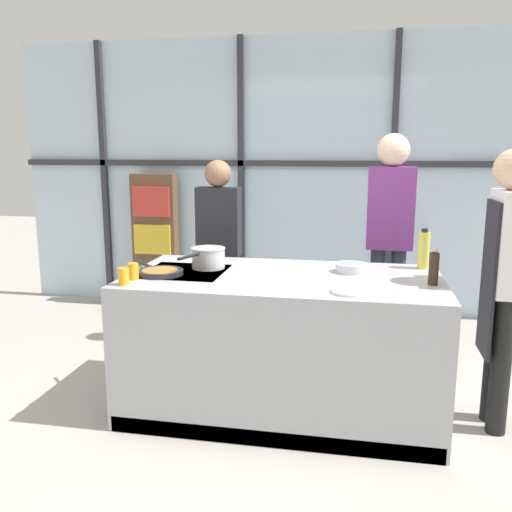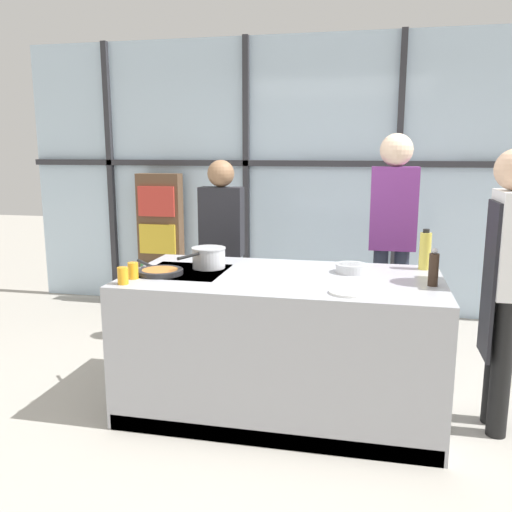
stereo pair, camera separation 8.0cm
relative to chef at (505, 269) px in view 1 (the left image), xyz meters
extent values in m
plane|color=#ADA89E|center=(-1.31, 0.00, -0.99)|extent=(18.00, 18.00, 0.00)
cube|color=silver|center=(-1.31, 2.30, 0.41)|extent=(6.40, 0.04, 2.80)
cube|color=#2D2D33|center=(-1.31, 2.25, 0.55)|extent=(6.40, 0.06, 0.06)
cube|color=#2D2D33|center=(-3.61, 2.25, 0.41)|extent=(0.06, 0.06, 2.80)
cube|color=#2D2D33|center=(-2.08, 2.25, 0.41)|extent=(0.06, 0.06, 2.80)
cube|color=#2D2D33|center=(-0.54, 2.25, 0.41)|extent=(0.06, 0.06, 2.80)
cube|color=brown|center=(-3.00, 2.12, -0.28)|extent=(0.48, 0.16, 1.43)
cube|color=#3D8447|center=(-3.00, 2.03, -0.68)|extent=(0.40, 0.03, 0.31)
cube|color=gold|center=(-3.00, 2.03, -0.25)|extent=(0.40, 0.03, 0.31)
cube|color=red|center=(-3.00, 2.03, 0.15)|extent=(0.40, 0.03, 0.31)
cube|color=#A8AAB2|center=(-1.31, 0.00, -0.54)|extent=(1.98, 1.03, 0.90)
cube|color=black|center=(-1.96, 0.00, -0.10)|extent=(0.52, 0.52, 0.01)
cube|color=black|center=(-1.31, -0.50, -0.94)|extent=(1.94, 0.03, 0.10)
cylinder|color=#38383D|center=(-2.08, -0.12, -0.10)|extent=(0.13, 0.13, 0.01)
cylinder|color=#38383D|center=(-1.83, -0.12, -0.10)|extent=(0.13, 0.13, 0.01)
cylinder|color=#38383D|center=(-2.08, 0.13, -0.10)|extent=(0.13, 0.13, 0.01)
cylinder|color=#38383D|center=(-1.83, 0.13, -0.10)|extent=(0.13, 0.13, 0.01)
cylinder|color=black|center=(0.01, -0.08, -0.57)|extent=(0.12, 0.12, 0.85)
cylinder|color=black|center=(0.01, 0.08, -0.57)|extent=(0.12, 0.12, 0.85)
cube|color=white|center=(0.01, 0.00, 0.16)|extent=(0.16, 0.36, 0.61)
cube|color=black|center=(-0.08, 0.00, -0.06)|extent=(0.02, 0.31, 0.93)
cylinder|color=black|center=(-1.93, 1.06, -0.59)|extent=(0.12, 0.12, 0.80)
cylinder|color=black|center=(-2.09, 1.06, -0.59)|extent=(0.12, 0.12, 0.80)
cube|color=#232328|center=(-2.01, 1.06, 0.09)|extent=(0.36, 0.16, 0.58)
sphere|color=#8C6647|center=(-2.01, 1.06, 0.49)|extent=(0.22, 0.22, 0.22)
cylinder|color=#232838|center=(-0.53, 1.06, -0.54)|extent=(0.12, 0.12, 0.90)
cylinder|color=#232838|center=(-0.69, 1.06, -0.54)|extent=(0.12, 0.12, 0.90)
cube|color=#7A3384|center=(-0.61, 1.06, 0.23)|extent=(0.36, 0.16, 0.65)
sphere|color=beige|center=(-0.61, 1.06, 0.68)|extent=(0.25, 0.25, 0.25)
cylinder|color=#232326|center=(-2.08, -0.12, -0.08)|extent=(0.29, 0.29, 0.03)
cylinder|color=#B26B2D|center=(-2.08, -0.12, -0.07)|extent=(0.23, 0.23, 0.01)
cylinder|color=#232326|center=(-2.27, 0.06, -0.07)|extent=(0.18, 0.18, 0.02)
cylinder|color=silver|center=(-1.83, 0.13, -0.03)|extent=(0.22, 0.22, 0.14)
cylinder|color=silver|center=(-1.83, 0.13, 0.04)|extent=(0.23, 0.23, 0.01)
cylinder|color=black|center=(-1.91, -0.07, 0.02)|extent=(0.09, 0.19, 0.02)
cylinder|color=white|center=(-0.88, -0.34, -0.09)|extent=(0.22, 0.22, 0.01)
cylinder|color=silver|center=(-0.89, 0.18, -0.07)|extent=(0.20, 0.20, 0.06)
cylinder|color=#4C4C51|center=(-0.89, 0.18, -0.04)|extent=(0.17, 0.17, 0.01)
cylinder|color=#E0CC4C|center=(-0.42, 0.39, 0.03)|extent=(0.08, 0.08, 0.25)
cylinder|color=black|center=(-0.42, 0.39, 0.16)|extent=(0.04, 0.04, 0.02)
cylinder|color=#332319|center=(-0.41, -0.07, 0.00)|extent=(0.06, 0.06, 0.19)
sphere|color=#B2B2B7|center=(-0.41, -0.07, 0.11)|extent=(0.03, 0.03, 0.03)
cylinder|color=orange|center=(-2.20, -0.41, -0.05)|extent=(0.06, 0.06, 0.10)
cylinder|color=orange|center=(-2.20, -0.27, -0.05)|extent=(0.06, 0.06, 0.10)
camera|label=1|loc=(-0.85, -3.31, 0.69)|focal=38.00mm
camera|label=2|loc=(-0.77, -3.30, 0.69)|focal=38.00mm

